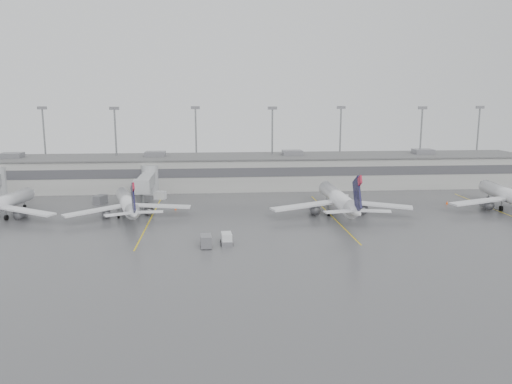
{
  "coord_description": "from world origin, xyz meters",
  "views": [
    {
      "loc": [
        -5.34,
        -69.34,
        22.52
      ],
      "look_at": [
        2.66,
        24.0,
        5.0
      ],
      "focal_mm": 35.0,
      "sensor_mm": 36.0,
      "label": 1
    }
  ],
  "objects": [
    {
      "name": "stand_markings",
      "position": [
        -0.0,
        24.0,
        0.01
      ],
      "size": [
        105.25,
        40.0,
        0.01
      ],
      "color": "yellow",
      "rests_on": "ground"
    },
    {
      "name": "cone_b",
      "position": [
        -13.3,
        32.04,
        0.33
      ],
      "size": [
        0.42,
        0.42,
        0.67
      ],
      "primitive_type": "cone",
      "color": "#FF4C05",
      "rests_on": "ground"
    },
    {
      "name": "gse_uld_b",
      "position": [
        -17.64,
        43.81,
        0.89
      ],
      "size": [
        2.87,
        2.27,
        1.79
      ],
      "primitive_type": "cube",
      "rotation": [
        0.0,
        0.0,
        -0.26
      ],
      "color": "silver",
      "rests_on": "ground"
    },
    {
      "name": "jet_far_right",
      "position": [
        55.14,
        25.7,
        3.0
      ],
      "size": [
        26.52,
        29.86,
        9.67
      ],
      "rotation": [
        0.0,
        0.0,
        -0.11
      ],
      "color": "white",
      "rests_on": "ground"
    },
    {
      "name": "jet_bridge_right",
      "position": [
        -20.5,
        45.72,
        3.87
      ],
      "size": [
        4.0,
        17.2,
        7.0
      ],
      "color": "#A7AAAC",
      "rests_on": "ground"
    },
    {
      "name": "jet_mid_right",
      "position": [
        19.15,
        24.83,
        3.14
      ],
      "size": [
        27.88,
        31.24,
        10.11
      ],
      "rotation": [
        0.0,
        0.0,
        -0.02
      ],
      "color": "white",
      "rests_on": "ground"
    },
    {
      "name": "baggage_cart",
      "position": [
        -6.7,
        5.09,
        0.99
      ],
      "size": [
        1.85,
        3.03,
        1.89
      ],
      "rotation": [
        0.0,
        0.0,
        0.05
      ],
      "color": "slate",
      "rests_on": "ground"
    },
    {
      "name": "light_masts",
      "position": [
        0.0,
        63.75,
        12.03
      ],
      "size": [
        142.4,
        8.0,
        20.6
      ],
      "color": "gray",
      "rests_on": "ground"
    },
    {
      "name": "gse_loader",
      "position": [
        -30.12,
        39.71,
        0.93
      ],
      "size": [
        2.87,
        3.47,
        1.86
      ],
      "primitive_type": "cube",
      "rotation": [
        0.0,
        0.0,
        -0.4
      ],
      "color": "slate",
      "rests_on": "ground"
    },
    {
      "name": "baggage_tug",
      "position": [
        -3.5,
        6.29,
        0.73
      ],
      "size": [
        2.03,
        2.99,
        1.87
      ],
      "rotation": [
        0.0,
        0.0,
        0.05
      ],
      "color": "silver",
      "rests_on": "ground"
    },
    {
      "name": "jet_mid_left",
      "position": [
        -22.04,
        26.68,
        2.71
      ],
      "size": [
        23.26,
        26.42,
        8.73
      ],
      "rotation": [
        0.0,
        0.0,
        0.26
      ],
      "color": "white",
      "rests_on": "ground"
    },
    {
      "name": "cone_c",
      "position": [
        21.79,
        40.0,
        0.39
      ],
      "size": [
        0.49,
        0.49,
        0.78
      ],
      "primitive_type": "cone",
      "color": "#FF4C05",
      "rests_on": "ground"
    },
    {
      "name": "ground",
      "position": [
        0.0,
        0.0,
        0.0
      ],
      "size": [
        260.0,
        260.0,
        0.0
      ],
      "primitive_type": "plane",
      "color": "#4E4E51",
      "rests_on": "ground"
    },
    {
      "name": "cone_a",
      "position": [
        -48.14,
        40.24,
        0.3
      ],
      "size": [
        0.37,
        0.37,
        0.6
      ],
      "primitive_type": "cone",
      "color": "#FF4C05",
      "rests_on": "ground"
    },
    {
      "name": "cone_d",
      "position": [
        45.11,
        32.73,
        0.38
      ],
      "size": [
        0.48,
        0.48,
        0.77
      ],
      "primitive_type": "cone",
      "color": "#FF4C05",
      "rests_on": "ground"
    },
    {
      "name": "gse_uld_c",
      "position": [
        22.98,
        36.73,
        0.84
      ],
      "size": [
        2.79,
        2.38,
        1.67
      ],
      "primitive_type": "cube",
      "rotation": [
        0.0,
        0.0,
        -0.4
      ],
      "color": "silver",
      "rests_on": "ground"
    },
    {
      "name": "terminal",
      "position": [
        -0.01,
        57.98,
        4.17
      ],
      "size": [
        152.0,
        17.0,
        9.45
      ],
      "color": "#9D9D99",
      "rests_on": "ground"
    }
  ]
}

